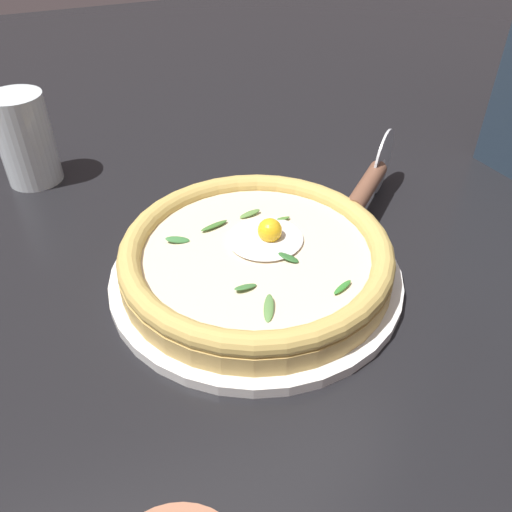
{
  "coord_description": "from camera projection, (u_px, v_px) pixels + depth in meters",
  "views": [
    {
      "loc": [
        0.2,
        0.44,
        0.38
      ],
      "look_at": [
        0.04,
        0.04,
        0.03
      ],
      "focal_mm": 36.93,
      "sensor_mm": 36.0,
      "label": 1
    }
  ],
  "objects": [
    {
      "name": "pizza_plate",
      "position": [
        256.0,
        275.0,
        0.57
      ],
      "size": [
        0.31,
        0.31,
        0.01
      ],
      "primitive_type": "cylinder",
      "color": "white",
      "rests_on": "ground"
    },
    {
      "name": "drinking_glass",
      "position": [
        27.0,
        146.0,
        0.7
      ],
      "size": [
        0.07,
        0.07,
        0.12
      ],
      "color": "silver",
      "rests_on": "ground"
    },
    {
      "name": "pizza_cutter",
      "position": [
        372.0,
        179.0,
        0.65
      ],
      "size": [
        0.13,
        0.12,
        0.08
      ],
      "color": "silver",
      "rests_on": "ground"
    },
    {
      "name": "pizza",
      "position": [
        256.0,
        255.0,
        0.55
      ],
      "size": [
        0.28,
        0.28,
        0.05
      ],
      "color": "tan",
      "rests_on": "pizza_plate"
    },
    {
      "name": "ground_plane",
      "position": [
        279.0,
        259.0,
        0.62
      ],
      "size": [
        2.4,
        2.4,
        0.03
      ],
      "primitive_type": "cube",
      "color": "black",
      "rests_on": "ground"
    }
  ]
}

